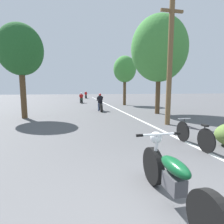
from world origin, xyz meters
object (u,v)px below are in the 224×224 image
(utility_pole, at_px, (170,61))
(motorcycle_foreground, at_px, (173,178))
(roadside_tree_right_near, at_px, (159,49))
(motorcycle_rider_far, at_px, (86,96))
(motorcycle_rider_mid, at_px, (81,99))
(motorcycle_rider_lead, at_px, (100,104))
(bicycle_parked, at_px, (193,135))
(roadside_tree_right_far, at_px, (125,70))
(roadside_tree_left, at_px, (20,50))

(utility_pole, distance_m, motorcycle_foreground, 6.81)
(roadside_tree_right_near, xyz_separation_m, motorcycle_rider_far, (-3.74, 22.00, -3.88))
(motorcycle_rider_mid, bearing_deg, utility_pole, -75.81)
(motorcycle_foreground, xyz_separation_m, motorcycle_rider_mid, (-0.65, 20.10, 0.07))
(motorcycle_rider_far, bearing_deg, utility_pole, -84.51)
(motorcycle_rider_lead, bearing_deg, motorcycle_foreground, -92.69)
(motorcycle_foreground, distance_m, motorcycle_rider_lead, 11.59)
(roadside_tree_right_near, height_order, bicycle_parked, roadside_tree_right_near)
(roadside_tree_right_near, height_order, motorcycle_rider_mid, roadside_tree_right_near)
(motorcycle_foreground, bearing_deg, roadside_tree_right_far, 76.58)
(roadside_tree_right_far, height_order, motorcycle_rider_far, roadside_tree_right_far)
(motorcycle_rider_far, bearing_deg, motorcycle_foreground, -91.03)
(motorcycle_rider_lead, bearing_deg, utility_pole, -67.65)
(roadside_tree_right_far, relative_size, motorcycle_rider_mid, 2.53)
(utility_pole, relative_size, motorcycle_foreground, 2.82)
(roadside_tree_left, xyz_separation_m, motorcycle_rider_lead, (4.90, 2.59, -3.39))
(roadside_tree_right_near, bearing_deg, motorcycle_rider_mid, 114.48)
(motorcycle_foreground, height_order, motorcycle_rider_lead, motorcycle_rider_lead)
(roadside_tree_left, relative_size, motorcycle_foreground, 2.62)
(motorcycle_rider_far, bearing_deg, roadside_tree_right_far, -77.61)
(motorcycle_foreground, bearing_deg, motorcycle_rider_lead, 87.31)
(motorcycle_foreground, bearing_deg, motorcycle_rider_far, 88.97)
(motorcycle_rider_lead, bearing_deg, motorcycle_rider_far, 89.95)
(roadside_tree_right_far, xyz_separation_m, motorcycle_rider_mid, (-4.52, 3.91, -3.29))
(roadside_tree_left, relative_size, motorcycle_rider_lead, 2.65)
(utility_pole, distance_m, motorcycle_rider_far, 25.92)
(utility_pole, bearing_deg, motorcycle_rider_far, 95.49)
(roadside_tree_right_near, xyz_separation_m, bicycle_parked, (-2.21, -6.87, -4.06))
(bicycle_parked, bearing_deg, roadside_tree_right_far, 82.69)
(motorcycle_rider_lead, bearing_deg, motorcycle_rider_mid, 98.00)
(roadside_tree_right_far, distance_m, bicycle_parked, 14.37)
(roadside_tree_left, height_order, motorcycle_rider_lead, roadside_tree_left)
(roadside_tree_right_near, distance_m, motorcycle_rider_mid, 12.58)
(utility_pole, distance_m, roadside_tree_right_far, 10.72)
(motorcycle_rider_lead, xyz_separation_m, motorcycle_rider_far, (0.02, 19.64, 0.02))
(roadside_tree_left, bearing_deg, bicycle_parked, -45.88)
(roadside_tree_right_near, relative_size, motorcycle_rider_lead, 3.26)
(motorcycle_foreground, bearing_deg, utility_pole, 61.29)
(utility_pole, relative_size, bicycle_parked, 3.38)
(utility_pole, xyz_separation_m, motorcycle_foreground, (-3.03, -5.53, -2.57))
(bicycle_parked, bearing_deg, motorcycle_foreground, -131.71)
(roadside_tree_right_far, distance_m, roadside_tree_left, 10.93)
(roadside_tree_right_near, height_order, motorcycle_foreground, roadside_tree_right_near)
(roadside_tree_right_near, xyz_separation_m, motorcycle_foreground, (-4.30, -9.22, -3.99))
(roadside_tree_left, distance_m, motorcycle_rider_mid, 12.20)
(utility_pole, bearing_deg, motorcycle_rider_lead, 112.35)
(roadside_tree_right_near, bearing_deg, roadside_tree_left, -178.47)
(roadside_tree_left, bearing_deg, motorcycle_rider_far, 77.53)
(motorcycle_foreground, distance_m, motorcycle_rider_far, 31.22)
(motorcycle_rider_lead, distance_m, bicycle_parked, 9.36)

